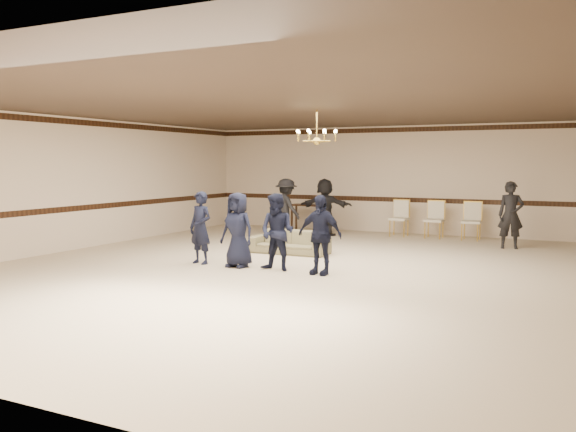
% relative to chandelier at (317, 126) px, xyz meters
% --- Properties ---
extents(room, '(12.01, 14.01, 3.21)m').
position_rel_chandelier_xyz_m(room, '(0.00, -1.00, -1.28)').
color(room, '#BFAE93').
rests_on(room, ground).
extents(chair_rail, '(12.00, 0.02, 0.14)m').
position_rel_chandelier_xyz_m(chair_rail, '(0.00, 5.99, -1.88)').
color(chair_rail, black).
rests_on(chair_rail, wall_back).
extents(crown_molding, '(12.00, 0.02, 0.14)m').
position_rel_chandelier_xyz_m(crown_molding, '(0.00, 5.99, 0.21)').
color(crown_molding, black).
rests_on(crown_molding, wall_back).
extents(chandelier, '(0.94, 0.94, 0.89)m').
position_rel_chandelier_xyz_m(chandelier, '(0.00, 0.00, 0.00)').
color(chandelier, gold).
rests_on(chandelier, ceiling).
extents(boy_a, '(0.61, 0.45, 1.51)m').
position_rel_chandelier_xyz_m(boy_a, '(-2.09, -1.24, -2.12)').
color(boy_a, black).
rests_on(boy_a, floor).
extents(boy_b, '(0.78, 0.54, 1.51)m').
position_rel_chandelier_xyz_m(boy_b, '(-1.19, -1.24, -2.12)').
color(boy_b, black).
rests_on(boy_b, floor).
extents(boy_c, '(0.77, 0.62, 1.51)m').
position_rel_chandelier_xyz_m(boy_c, '(-0.29, -1.24, -2.12)').
color(boy_c, black).
rests_on(boy_c, floor).
extents(boy_d, '(0.91, 0.43, 1.51)m').
position_rel_chandelier_xyz_m(boy_d, '(0.61, -1.24, -2.12)').
color(boy_d, black).
rests_on(boy_d, floor).
extents(settee, '(1.86, 0.77, 0.54)m').
position_rel_chandelier_xyz_m(settee, '(-1.06, 0.86, -2.61)').
color(settee, '#6C6748').
rests_on(settee, floor).
extents(adult_left, '(1.23, 1.02, 1.65)m').
position_rel_chandelier_xyz_m(adult_left, '(-2.54, 3.67, -2.05)').
color(adult_left, black).
rests_on(adult_left, floor).
extents(adult_mid, '(1.59, 0.72, 1.65)m').
position_rel_chandelier_xyz_m(adult_mid, '(-1.64, 4.37, -2.05)').
color(adult_mid, black).
rests_on(adult_mid, floor).
extents(adult_right, '(0.67, 0.51, 1.65)m').
position_rel_chandelier_xyz_m(adult_right, '(3.46, 3.97, -2.05)').
color(adult_right, black).
rests_on(adult_right, floor).
extents(banquet_chair_left, '(0.53, 0.53, 1.03)m').
position_rel_chandelier_xyz_m(banquet_chair_left, '(0.33, 5.16, -2.36)').
color(banquet_chair_left, beige).
rests_on(banquet_chair_left, floor).
extents(banquet_chair_mid, '(0.50, 0.50, 1.03)m').
position_rel_chandelier_xyz_m(banquet_chair_mid, '(1.33, 5.16, -2.36)').
color(banquet_chair_mid, beige).
rests_on(banquet_chair_mid, floor).
extents(banquet_chair_right, '(0.54, 0.54, 1.03)m').
position_rel_chandelier_xyz_m(banquet_chair_right, '(2.33, 5.16, -2.36)').
color(banquet_chair_right, beige).
rests_on(banquet_chair_right, floor).
extents(console_table, '(1.00, 0.47, 0.82)m').
position_rel_chandelier_xyz_m(console_table, '(-2.67, 5.36, -2.47)').
color(console_table, black).
rests_on(console_table, floor).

